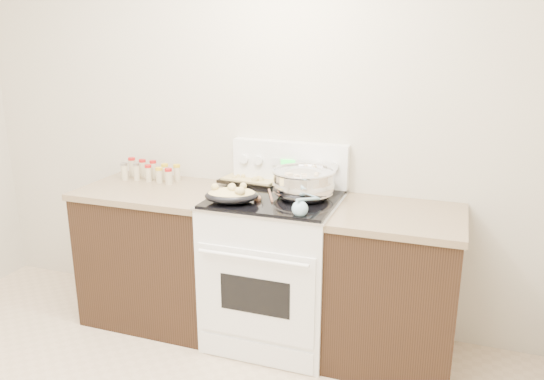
% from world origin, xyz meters
% --- Properties ---
extents(room_shell, '(4.10, 3.60, 2.75)m').
position_xyz_m(room_shell, '(0.00, 0.00, 1.70)').
color(room_shell, beige).
rests_on(room_shell, ground).
extents(counter_left, '(0.93, 0.67, 0.92)m').
position_xyz_m(counter_left, '(-0.48, 1.43, 0.46)').
color(counter_left, black).
rests_on(counter_left, ground).
extents(counter_right, '(0.73, 0.67, 0.92)m').
position_xyz_m(counter_right, '(1.08, 1.43, 0.46)').
color(counter_right, black).
rests_on(counter_right, ground).
extents(kitchen_range, '(0.78, 0.73, 1.22)m').
position_xyz_m(kitchen_range, '(0.35, 1.42, 0.49)').
color(kitchen_range, white).
rests_on(kitchen_range, ground).
extents(mixing_bowl, '(0.39, 0.39, 0.22)m').
position_xyz_m(mixing_bowl, '(0.51, 1.46, 1.03)').
color(mixing_bowl, silver).
rests_on(mixing_bowl, kitchen_range).
extents(roasting_pan, '(0.37, 0.31, 0.12)m').
position_xyz_m(roasting_pan, '(0.15, 1.23, 0.99)').
color(roasting_pan, black).
rests_on(roasting_pan, kitchen_range).
extents(baking_sheet, '(0.42, 0.32, 0.06)m').
position_xyz_m(baking_sheet, '(0.10, 1.70, 0.96)').
color(baking_sheet, black).
rests_on(baking_sheet, kitchen_range).
extents(wooden_spoon, '(0.12, 0.23, 0.04)m').
position_xyz_m(wooden_spoon, '(0.29, 1.35, 0.95)').
color(wooden_spoon, '#9A6446').
rests_on(wooden_spoon, kitchen_range).
extents(blue_ladle, '(0.12, 0.29, 0.11)m').
position_xyz_m(blue_ladle, '(0.59, 1.16, 0.98)').
color(blue_ladle, '#8BBBD0').
rests_on(blue_ladle, kitchen_range).
extents(spice_jars, '(0.41, 0.15, 0.13)m').
position_xyz_m(spice_jars, '(-0.62, 1.59, 0.98)').
color(spice_jars, '#BFB28C').
rests_on(spice_jars, counter_left).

